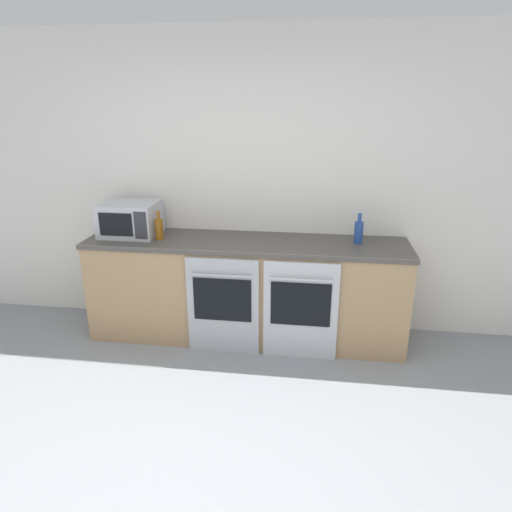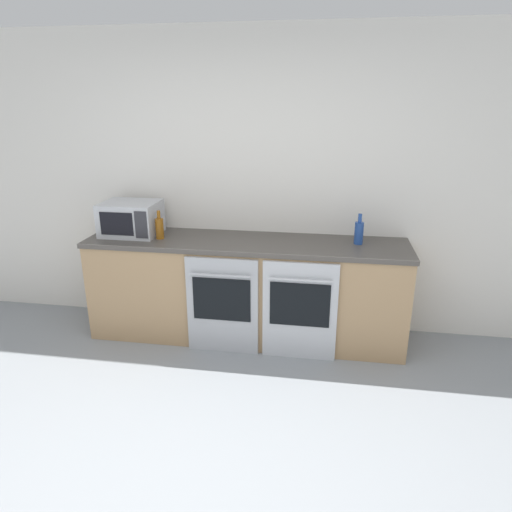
% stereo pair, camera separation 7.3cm
% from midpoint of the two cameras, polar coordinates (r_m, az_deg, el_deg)
% --- Properties ---
extents(wall_back, '(10.00, 0.06, 2.60)m').
position_cam_midpoint_polar(wall_back, '(4.07, -1.09, 8.85)').
color(wall_back, silver).
rests_on(wall_back, ground_plane).
extents(counter_back, '(2.72, 0.63, 0.89)m').
position_cam_midpoint_polar(counter_back, '(4.00, -1.75, -4.15)').
color(counter_back, tan).
rests_on(counter_back, ground_plane).
extents(oven_left, '(0.59, 0.06, 0.83)m').
position_cam_midpoint_polar(oven_left, '(3.75, -4.72, -6.22)').
color(oven_left, '#A8AAAF').
rests_on(oven_left, ground_plane).
extents(oven_right, '(0.59, 0.06, 0.83)m').
position_cam_midpoint_polar(oven_right, '(3.67, 5.01, -6.79)').
color(oven_right, '#B7BABF').
rests_on(oven_right, ground_plane).
extents(microwave, '(0.48, 0.40, 0.29)m').
position_cam_midpoint_polar(microwave, '(4.14, -15.96, 4.48)').
color(microwave, '#B7BABF').
rests_on(microwave, counter_back).
extents(bottle_blue, '(0.07, 0.07, 0.25)m').
position_cam_midpoint_polar(bottle_blue, '(3.83, 12.18, 2.99)').
color(bottle_blue, '#234793').
rests_on(bottle_blue, counter_back).
extents(bottle_amber, '(0.07, 0.07, 0.24)m').
position_cam_midpoint_polar(bottle_amber, '(3.96, -12.55, 3.41)').
color(bottle_amber, '#8C5114').
rests_on(bottle_amber, counter_back).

